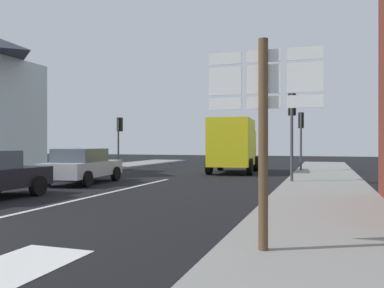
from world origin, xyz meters
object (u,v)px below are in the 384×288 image
at_px(sedan_far, 83,165).
at_px(route_sign_post, 263,121).
at_px(delivery_truck, 233,144).
at_px(traffic_light_near_right, 292,117).
at_px(traffic_light_far_right, 301,128).
at_px(traffic_light_far_left, 119,131).

relative_size(sedan_far, route_sign_post, 1.36).
relative_size(delivery_truck, traffic_light_near_right, 1.37).
bearing_deg(traffic_light_far_right, delivery_truck, -158.51).
relative_size(sedan_far, traffic_light_far_right, 1.25).
height_order(sedan_far, traffic_light_near_right, traffic_light_near_right).
bearing_deg(delivery_truck, sedan_far, -121.03).
distance_m(sedan_far, delivery_truck, 9.22).
bearing_deg(route_sign_post, delivery_truck, 103.91).
distance_m(delivery_truck, traffic_light_far_right, 4.04).
xyz_separation_m(delivery_truck, traffic_light_far_right, (3.66, 1.44, 0.92)).
bearing_deg(sedan_far, delivery_truck, 58.97).
relative_size(route_sign_post, traffic_light_far_right, 0.92).
bearing_deg(route_sign_post, sedan_far, 135.70).
xyz_separation_m(delivery_truck, traffic_light_near_right, (3.66, -5.37, 1.13)).
bearing_deg(traffic_light_far_right, route_sign_post, -88.66).
distance_m(delivery_truck, traffic_light_near_right, 6.60).
relative_size(route_sign_post, traffic_light_far_left, 0.95).
bearing_deg(delivery_truck, route_sign_post, -76.09).
bearing_deg(sedan_far, traffic_light_near_right, 16.55).
xyz_separation_m(sedan_far, route_sign_post, (8.81, -8.60, 1.24)).
xyz_separation_m(sedan_far, traffic_light_far_right, (8.39, 9.31, 1.81)).
distance_m(route_sign_post, traffic_light_far_left, 20.95).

